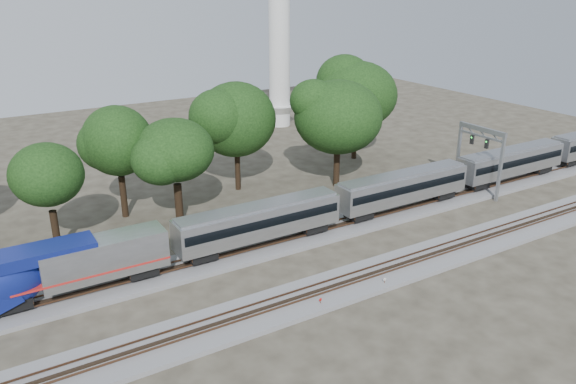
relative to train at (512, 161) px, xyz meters
name	(u,v)px	position (x,y,z in m)	size (l,w,h in m)	color
ground	(280,279)	(-37.54, -6.00, -3.11)	(160.00, 160.00, 0.00)	#383328
track_far	(249,251)	(-37.54, 0.00, -2.91)	(160.00, 5.00, 0.73)	slate
track_near	(305,298)	(-37.54, -10.00, -2.91)	(160.00, 5.00, 0.73)	slate
train	(512,161)	(0.00, 0.00, 0.00)	(123.34, 3.00, 4.42)	silver
switch_stand_red	(320,302)	(-37.10, -11.57, -2.56)	(0.27, 0.07, 0.87)	#512D19
switch_stand_white	(385,281)	(-30.63, -11.75, -2.55)	(0.28, 0.06, 0.88)	#512D19
switch_lever	(370,289)	(-32.05, -11.58, -2.96)	(0.50, 0.30, 0.30)	#512D19
signal_gantry	(480,145)	(-6.29, 0.00, 2.93)	(0.58, 6.81, 8.28)	gray
tree_2	(47,175)	(-53.10, 9.80, 4.69)	(7.95, 7.95, 11.20)	black
tree_3	(117,141)	(-45.13, 14.95, 5.54)	(8.81, 8.81, 12.41)	black
tree_4	(175,150)	(-40.56, 10.25, 5.01)	(8.28, 8.28, 11.67)	black
tree_5	(236,120)	(-30.63, 16.16, 5.76)	(9.03, 9.03, 12.74)	black
tree_6	(338,117)	(-19.38, 10.90, 5.77)	(9.04, 9.04, 12.75)	black
tree_7	(356,95)	(-10.30, 19.08, 6.19)	(9.47, 9.47, 13.35)	black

